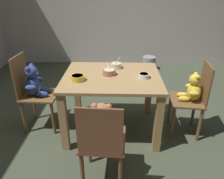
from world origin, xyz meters
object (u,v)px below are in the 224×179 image
Objects in this scene: metal_pail at (149,63)px; porridge_bowl_terracotta_center at (109,72)px; porridge_bowl_yellow_near_left at (78,78)px; teddy_chair_near_left at (34,86)px; porridge_bowl_white_near_right at (144,76)px; teddy_chair_near_right at (192,94)px; porridge_bowl_cream_far_center at (116,65)px; teddy_chair_near_front at (102,132)px; dining_table at (112,87)px.

porridge_bowl_terracotta_center is at bearing -109.78° from metal_pail.
teddy_chair_near_left is at bearing 162.12° from porridge_bowl_yellow_near_left.
porridge_bowl_terracotta_center is 1.24× the size of porridge_bowl_white_near_right.
teddy_chair_near_right reaches higher than porridge_bowl_cream_far_center.
porridge_bowl_cream_far_center reaches higher than porridge_bowl_white_near_right.
teddy_chair_near_front is 5.74× the size of porridge_bowl_terracotta_center.
dining_table is 0.83m from teddy_chair_near_front.
porridge_bowl_cream_far_center is at bearing 43.87° from porridge_bowl_yellow_near_left.
porridge_bowl_yellow_near_left reaches higher than porridge_bowl_white_near_right.
teddy_chair_near_front reaches higher than porridge_bowl_terracotta_center.
porridge_bowl_terracotta_center reaches higher than porridge_bowl_yellow_near_left.
porridge_bowl_yellow_near_left is (-0.36, -0.15, 0.17)m from dining_table.
metal_pail is (1.67, 2.12, -0.42)m from teddy_chair_near_left.
porridge_bowl_white_near_right reaches higher than metal_pail.
dining_table is at bearing 171.51° from porridge_bowl_white_near_right.
teddy_chair_near_front is (0.88, -0.86, -0.00)m from teddy_chair_near_left.
porridge_bowl_cream_far_center reaches higher than metal_pail.
teddy_chair_near_right is at bearing -0.35° from teddy_chair_near_left.
teddy_chair_near_right is at bearing -18.39° from porridge_bowl_cream_far_center.
teddy_chair_near_left reaches higher than porridge_bowl_white_near_right.
dining_table is 0.93m from teddy_chair_near_left.
teddy_chair_near_right is (0.92, -0.05, -0.05)m from dining_table.
porridge_bowl_terracotta_center is 2.34m from metal_pail.
dining_table is 2.32m from metal_pail.
porridge_bowl_terracotta_center reaches higher than porridge_bowl_cream_far_center.
dining_table is at bearing -108.84° from metal_pail.
teddy_chair_near_right is 1.31m from porridge_bowl_yellow_near_left.
teddy_chair_near_right is 1.25m from teddy_chair_near_front.
porridge_bowl_cream_far_center is 0.23m from porridge_bowl_terracotta_center.
porridge_bowl_yellow_near_left is (-0.33, -0.18, -0.00)m from porridge_bowl_terracotta_center.
dining_table is at bearing -101.14° from porridge_bowl_cream_far_center.
teddy_chair_near_left is at bearing -128.17° from metal_pail.
teddy_chair_near_left reaches higher than metal_pail.
teddy_chair_near_front is (-0.06, -0.83, -0.02)m from dining_table.
porridge_bowl_yellow_near_left is (-1.29, -0.10, 0.22)m from teddy_chair_near_right.
teddy_chair_near_front is at bearing -65.53° from porridge_bowl_yellow_near_left.
porridge_bowl_white_near_right is (1.29, -0.08, 0.19)m from teddy_chair_near_left.
teddy_chair_near_front is 3.11m from metal_pail.
porridge_bowl_cream_far_center is at bearing 70.13° from porridge_bowl_terracotta_center.
porridge_bowl_white_near_right is at bearing -11.21° from porridge_bowl_terracotta_center.
teddy_chair_near_right is 0.95× the size of teddy_chair_near_left.
porridge_bowl_white_near_right reaches higher than dining_table.
teddy_chair_near_left is 1.02m from porridge_bowl_cream_far_center.
dining_table is 0.18m from porridge_bowl_terracotta_center.
teddy_chair_near_front is 7.10× the size of porridge_bowl_white_near_right.
porridge_bowl_white_near_right is at bearing -8.49° from dining_table.
dining_table is 1.26× the size of teddy_chair_near_front.
porridge_bowl_terracotta_center is 0.55× the size of metal_pail.
porridge_bowl_cream_far_center is 1.03× the size of porridge_bowl_white_near_right.
porridge_bowl_yellow_near_left is at bearing 10.24° from teddy_chair_near_right.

